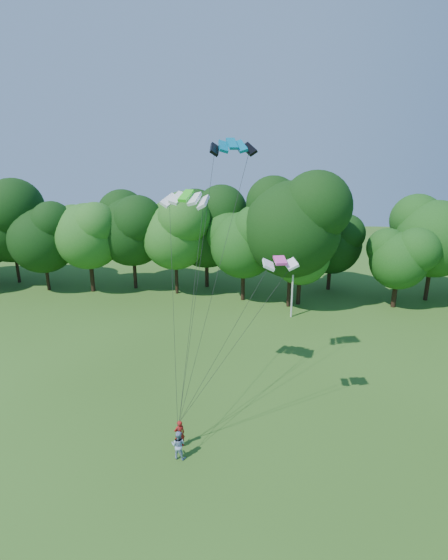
{
  "coord_description": "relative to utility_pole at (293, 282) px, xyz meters",
  "views": [
    {
      "loc": [
        3.28,
        -12.81,
        17.76
      ],
      "look_at": [
        1.06,
        13.0,
        9.28
      ],
      "focal_mm": 28.0,
      "sensor_mm": 36.0,
      "label": 1
    }
  ],
  "objects": [
    {
      "name": "utility_pole",
      "position": [
        0.0,
        0.0,
        0.0
      ],
      "size": [
        1.39,
        0.61,
        7.33
      ],
      "rotation": [
        0.0,
        0.0,
        0.37
      ],
      "color": "silver",
      "rests_on": "ground"
    },
    {
      "name": "kite_flyer_left",
      "position": [
        -7.89,
        -20.76,
        -2.9
      ],
      "size": [
        0.79,
        0.71,
        1.8
      ],
      "primitive_type": "imported",
      "rotation": [
        0.0,
        0.0,
        3.67
      ],
      "color": "#AE1A16",
      "rests_on": "ground"
    },
    {
      "name": "kite_flyer_right",
      "position": [
        -7.78,
        -21.73,
        -2.91
      ],
      "size": [
        0.97,
        0.82,
        1.77
      ],
      "primitive_type": "imported",
      "rotation": [
        0.0,
        0.0,
        2.96
      ],
      "color": "#98AED3",
      "rests_on": "ground"
    },
    {
      "name": "kite_teal",
      "position": [
        -5.28,
        -14.27,
        13.6
      ],
      "size": [
        2.99,
        1.96,
        0.72
      ],
      "rotation": [
        0.0,
        0.0,
        0.3
      ],
      "color": "#046F94",
      "rests_on": "ground"
    },
    {
      "name": "kite_green",
      "position": [
        -8.07,
        -15.24,
        10.51
      ],
      "size": [
        3.17,
        2.05,
        0.67
      ],
      "rotation": [
        0.0,
        0.0,
        -0.28
      ],
      "color": "#36E622",
      "rests_on": "ground"
    },
    {
      "name": "kite_pink",
      "position": [
        -2.22,
        -18.17,
        7.28
      ],
      "size": [
        2.15,
        1.33,
        0.35
      ],
      "rotation": [
        0.0,
        0.0,
        0.19
      ],
      "color": "#F945B0",
      "rests_on": "ground"
    },
    {
      "name": "tree_back_center",
      "position": [
        -0.14,
        3.0,
        6.33
      ],
      "size": [
        11.15,
        11.15,
        16.22
      ],
      "color": "black",
      "rests_on": "ground"
    }
  ]
}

